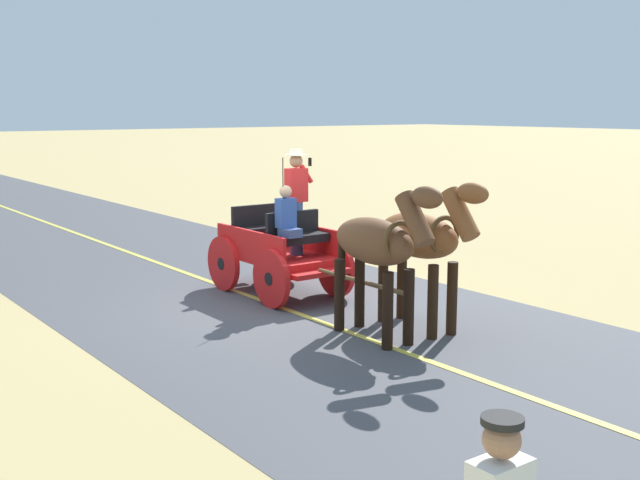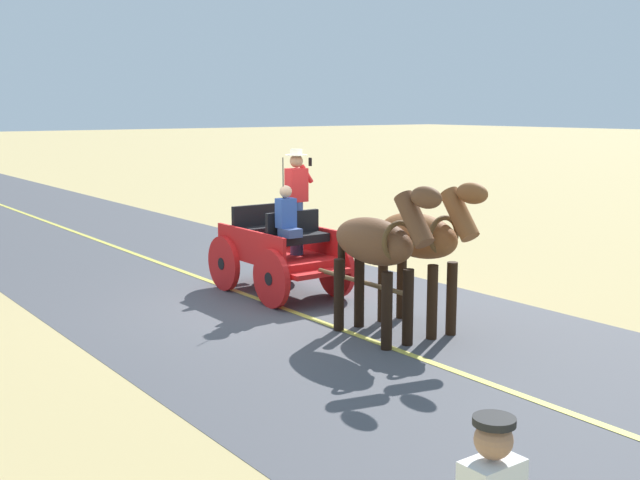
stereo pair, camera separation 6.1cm
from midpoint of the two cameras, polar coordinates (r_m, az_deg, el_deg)
The scene contains 6 objects.
ground_plane at distance 12.82m, azimuth -3.01°, elevation -4.81°, with size 200.00×200.00×0.00m, color tan.
road_surface at distance 12.82m, azimuth -3.01°, elevation -4.79°, with size 6.69×160.00×0.01m, color #4C4C51.
road_centre_stripe at distance 12.82m, azimuth -3.01°, elevation -4.77°, with size 0.12×160.00×0.00m, color #DBCC4C.
horse_drawn_carriage at distance 13.47m, azimuth -2.67°, elevation -0.55°, with size 1.42×4.50×2.50m.
horse_near_side at distance 11.30m, azimuth 7.57°, elevation 0.03°, with size 0.62×2.13×2.21m.
horse_off_side at distance 10.75m, azimuth 4.38°, elevation -0.41°, with size 0.62×2.13×2.21m.
Camera 2 is at (6.77, 10.42, 3.18)m, focal length 44.25 mm.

